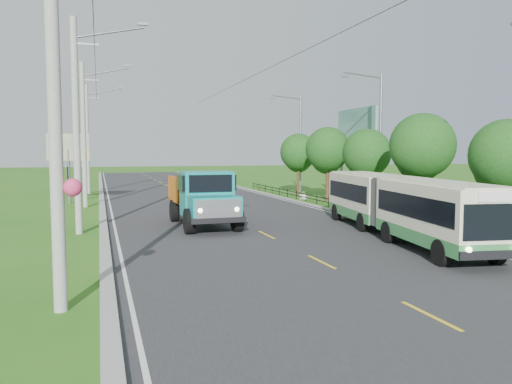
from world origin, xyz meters
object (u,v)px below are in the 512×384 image
tree_fourth (366,156)px  billboard_right (356,133)px  pole_nearest (57,106)px  billboard_left (68,152)px  pole_mid (84,134)px  streetlight_far (299,141)px  bus (398,202)px  tree_second (505,159)px  pole_near (77,125)px  pole_far (88,138)px  tree_fifth (328,152)px  streetlight_mid (378,136)px  planter_near (424,221)px  planter_far (303,195)px  planter_mid (350,205)px  tree_third (422,149)px  tree_back (298,154)px  dump_truck (203,195)px

tree_fourth → billboard_right: 6.59m
pole_nearest → billboard_left: size_ratio=1.92×
pole_mid → streetlight_far: pole_mid is taller
tree_fourth → bus: (-4.41, -10.51, -1.98)m
tree_second → tree_fourth: size_ratio=0.98×
pole_near → pole_far: 24.00m
pole_near → tree_second: bearing=-20.7°
pole_far → billboard_left: pole_far is taller
tree_fifth → tree_fourth: bearing=-90.0°
streetlight_mid → streetlight_far: (0.00, 14.00, 0.00)m
planter_near → planter_far: 16.00m
pole_near → bus: bearing=-21.4°
pole_far → bus: (13.70, -29.37, -3.49)m
pole_nearest → pole_near: size_ratio=1.00×
planter_near → billboard_left: bearing=135.2°
pole_far → planter_mid: pole_far is taller
tree_third → billboard_right: size_ratio=0.82×
pole_nearest → pole_far: same height
streetlight_mid → billboard_left: streetlight_mid is taller
tree_back → planter_near: bearing=-93.6°
tree_fourth → streetlight_far: size_ratio=0.60×
tree_second → planter_near: size_ratio=7.91×
planter_near → billboard_right: (3.70, 14.00, 5.06)m
tree_second → billboard_left: 29.20m
pole_nearest → billboard_right: (20.54, 23.00, 0.41)m
dump_truck → tree_third: bearing=-7.9°
billboard_right → planter_mid: bearing=-121.7°
tree_second → pole_mid: bearing=133.9°
pole_mid → streetlight_far: size_ratio=1.10×
pole_near → billboard_left: 15.10m
pole_nearest → pole_near: 12.00m
pole_far → billboard_right: (20.56, -13.00, 0.25)m
tree_third → bus: size_ratio=0.43×
pole_mid → tree_fourth: (18.12, -6.86, -1.51)m
tree_third → pole_near: bearing=177.3°
streetlight_mid → tree_second: bearing=-93.8°
tree_back → billboard_right: (2.44, -6.14, 1.69)m
planter_near → bus: bus is taller
pole_mid → tree_back: 18.89m
tree_fifth → streetlight_mid: streetlight_mid is taller
pole_nearest → dump_truck: (6.00, 12.70, -3.30)m
tree_second → dump_truck: tree_second is taller
tree_fifth → billboard_left: 19.74m
tree_second → tree_third: (0.00, 6.00, 0.47)m
tree_second → pole_near: bearing=159.3°
billboard_left → streetlight_far: bearing=11.2°
tree_third → streetlight_mid: bearing=82.4°
pole_near → planter_far: pole_near is taller
pole_near → bus: (13.70, -5.37, -3.49)m
tree_second → planter_mid: (-1.26, 11.86, -3.23)m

